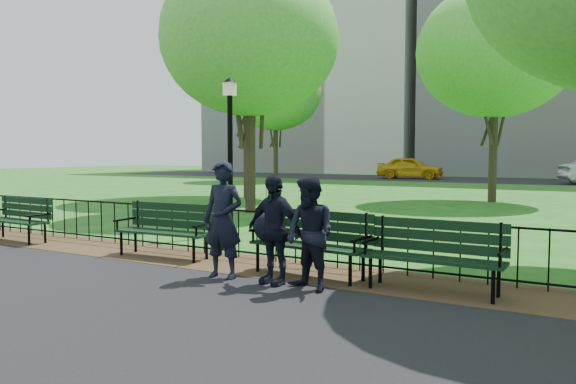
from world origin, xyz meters
The scene contains 19 objects.
ground centered at (0.00, 0.00, 0.00)m, with size 120.00×120.00×0.00m, color #1D5E18.
asphalt_path centered at (0.00, -3.40, 0.01)m, with size 60.00×9.20×0.01m, color black.
dirt_strip centered at (0.00, 1.50, 0.01)m, with size 60.00×1.60×0.01m, color #3B2D18.
far_street centered at (0.00, 35.00, 0.01)m, with size 70.00×9.00×0.01m, color black.
iron_fence centered at (0.00, 2.00, 0.50)m, with size 24.06×0.06×1.00m.
apartment_west centered at (-22.00, 48.00, 13.00)m, with size 22.00×15.00×26.00m, color silver.
park_bench_main centered at (0.19, 1.27, 0.68)m, with size 2.02×0.81×1.12m.
park_bench_left_a centered at (-2.60, 1.40, 0.62)m, with size 1.95×0.69×1.09m.
park_bench_left_b centered at (-6.68, 1.22, 0.60)m, with size 1.86×0.67×1.04m.
park_bench_right_a centered at (2.43, 1.26, 0.62)m, with size 1.92×0.61×1.09m.
lamppost centered at (-3.21, 4.27, 2.01)m, with size 0.33×0.33×3.68m.
tree_near_w centered at (-5.61, 8.69, 5.51)m, with size 5.70×5.70×7.94m.
tree_mid_w centered at (-9.00, 13.53, 6.97)m, with size 7.21×7.21×10.04m.
tree_far_c centered at (0.49, 16.71, 5.88)m, with size 6.08×6.08×8.47m.
tree_far_w centered at (-15.64, 26.89, 6.18)m, with size 6.38×6.38×8.90m.
person_left centered at (-0.63, 0.48, 0.91)m, with size 0.66×0.43×1.80m, color black.
person_mid centered at (0.90, 0.44, 0.81)m, with size 0.78×0.40×1.60m, color black.
person_right centered at (0.25, 0.53, 0.82)m, with size 0.94×0.39×1.61m, color black.
taxi centered at (-8.42, 34.31, 0.84)m, with size 1.94×4.83×1.65m, color gold.
Camera 1 is at (4.48, -6.42, 1.93)m, focal length 35.00 mm.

